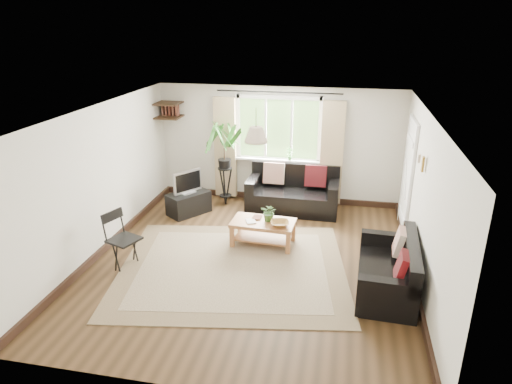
% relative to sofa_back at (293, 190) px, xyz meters
% --- Properties ---
extents(floor, '(5.50, 5.50, 0.00)m').
position_rel_sofa_back_xyz_m(floor, '(-0.39, -2.24, -0.42)').
color(floor, '#301F10').
rests_on(floor, ground).
extents(ceiling, '(5.50, 5.50, 0.00)m').
position_rel_sofa_back_xyz_m(ceiling, '(-0.39, -2.24, 1.98)').
color(ceiling, white).
rests_on(ceiling, floor).
extents(wall_back, '(5.00, 0.02, 2.40)m').
position_rel_sofa_back_xyz_m(wall_back, '(-0.39, 0.51, 0.78)').
color(wall_back, beige).
rests_on(wall_back, floor).
extents(wall_front, '(5.00, 0.02, 2.40)m').
position_rel_sofa_back_xyz_m(wall_front, '(-0.39, -4.99, 0.78)').
color(wall_front, beige).
rests_on(wall_front, floor).
extents(wall_left, '(0.02, 5.50, 2.40)m').
position_rel_sofa_back_xyz_m(wall_left, '(-2.89, -2.24, 0.78)').
color(wall_left, beige).
rests_on(wall_left, floor).
extents(wall_right, '(0.02, 5.50, 2.40)m').
position_rel_sofa_back_xyz_m(wall_right, '(2.11, -2.24, 0.78)').
color(wall_right, beige).
rests_on(wall_right, floor).
extents(rug, '(3.91, 3.50, 0.02)m').
position_rel_sofa_back_xyz_m(rug, '(-0.63, -2.48, -0.41)').
color(rug, '#BDAE92').
rests_on(rug, floor).
extents(window, '(2.50, 0.16, 2.16)m').
position_rel_sofa_back_xyz_m(window, '(-0.39, 0.47, 1.13)').
color(window, white).
rests_on(window, wall_back).
extents(door, '(0.06, 0.96, 2.06)m').
position_rel_sofa_back_xyz_m(door, '(2.08, -0.54, 0.58)').
color(door, silver).
rests_on(door, wall_right).
extents(corner_shelf, '(0.50, 0.50, 0.34)m').
position_rel_sofa_back_xyz_m(corner_shelf, '(-2.64, 0.26, 1.47)').
color(corner_shelf, black).
rests_on(corner_shelf, wall_back).
extents(pendant_lamp, '(0.36, 0.36, 0.54)m').
position_rel_sofa_back_xyz_m(pendant_lamp, '(-0.39, -1.84, 1.63)').
color(pendant_lamp, beige).
rests_on(pendant_lamp, ceiling).
extents(wall_sconce, '(0.12, 0.12, 0.28)m').
position_rel_sofa_back_xyz_m(wall_sconce, '(2.04, -1.94, 1.32)').
color(wall_sconce, beige).
rests_on(wall_sconce, wall_right).
extents(sofa_back, '(1.81, 0.92, 0.85)m').
position_rel_sofa_back_xyz_m(sofa_back, '(0.00, 0.00, 0.00)').
color(sofa_back, black).
rests_on(sofa_back, floor).
extents(sofa_right, '(1.60, 0.86, 0.73)m').
position_rel_sofa_back_xyz_m(sofa_right, '(1.66, -2.64, -0.06)').
color(sofa_right, black).
rests_on(sofa_right, floor).
extents(coffee_table, '(1.10, 0.64, 0.44)m').
position_rel_sofa_back_xyz_m(coffee_table, '(-0.31, -1.61, -0.21)').
color(coffee_table, brown).
rests_on(coffee_table, floor).
extents(table_plant, '(0.33, 0.30, 0.31)m').
position_rel_sofa_back_xyz_m(table_plant, '(-0.21, -1.56, 0.17)').
color(table_plant, '#335A24').
rests_on(table_plant, coffee_table).
extents(bowl, '(0.37, 0.37, 0.08)m').
position_rel_sofa_back_xyz_m(bowl, '(-0.01, -1.72, 0.05)').
color(bowl, olive).
rests_on(bowl, coffee_table).
extents(book_a, '(0.23, 0.26, 0.02)m').
position_rel_sofa_back_xyz_m(book_a, '(-0.59, -1.69, 0.02)').
color(book_a, white).
rests_on(book_a, coffee_table).
extents(book_b, '(0.16, 0.21, 0.02)m').
position_rel_sofa_back_xyz_m(book_b, '(-0.52, -1.48, 0.02)').
color(book_b, brown).
rests_on(book_b, coffee_table).
extents(tv_stand, '(0.85, 0.92, 0.44)m').
position_rel_sofa_back_xyz_m(tv_stand, '(-2.01, -0.58, -0.21)').
color(tv_stand, black).
rests_on(tv_stand, floor).
extents(tv, '(0.53, 0.62, 0.48)m').
position_rel_sofa_back_xyz_m(tv, '(-2.01, -0.58, 0.25)').
color(tv, '#A5A5AA').
rests_on(tv, tv_stand).
extents(palm_stand, '(0.69, 0.69, 1.72)m').
position_rel_sofa_back_xyz_m(palm_stand, '(-1.42, 0.04, 0.44)').
color(palm_stand, black).
rests_on(palm_stand, floor).
extents(folding_chair, '(0.59, 0.59, 0.89)m').
position_rel_sofa_back_xyz_m(folding_chair, '(-2.28, -2.75, 0.02)').
color(folding_chair, black).
rests_on(folding_chair, floor).
extents(sill_plant, '(0.14, 0.10, 0.27)m').
position_rel_sofa_back_xyz_m(sill_plant, '(-0.14, 0.39, 0.64)').
color(sill_plant, '#2D6023').
rests_on(sill_plant, window).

